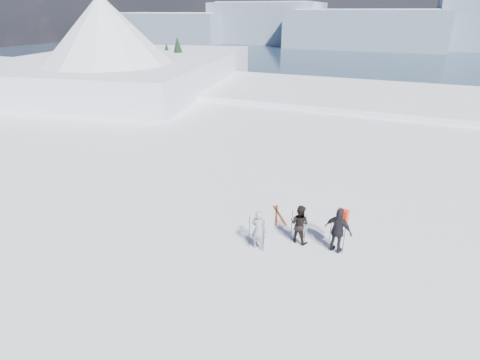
# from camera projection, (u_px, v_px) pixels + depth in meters

# --- Properties ---
(lake_basin) EXTENTS (820.00, 820.00, 71.62)m
(lake_basin) POSITION_uv_depth(u_px,v_px,m) (356.00, 157.00, 40.48)
(lake_basin) COLOR white
(lake_basin) RESTS_ON ground
(far_mountain_range) EXTENTS (770.00, 110.00, 53.00)m
(far_mountain_range) POSITION_uv_depth(u_px,v_px,m) (436.00, 26.00, 387.10)
(far_mountain_range) COLOR slate
(far_mountain_range) RESTS_ON ground
(near_ridge) EXTENTS (31.37, 35.68, 25.62)m
(near_ridge) POSITION_uv_depth(u_px,v_px,m) (145.00, 108.00, 47.98)
(near_ridge) COLOR white
(near_ridge) RESTS_ON ground
(skier_grey) EXTENTS (0.58, 0.38, 1.58)m
(skier_grey) POSITION_uv_depth(u_px,v_px,m) (259.00, 230.00, 13.50)
(skier_grey) COLOR #979DA5
(skier_grey) RESTS_ON ground
(skier_dark) EXTENTS (0.86, 0.74, 1.54)m
(skier_dark) POSITION_uv_depth(u_px,v_px,m) (299.00, 224.00, 13.92)
(skier_dark) COLOR black
(skier_dark) RESTS_ON ground
(skier_pack) EXTENTS (1.11, 0.70, 1.76)m
(skier_pack) POSITION_uv_depth(u_px,v_px,m) (338.00, 231.00, 13.29)
(skier_pack) COLOR black
(skier_pack) RESTS_ON ground
(backpack) EXTENTS (0.42, 0.31, 0.53)m
(backpack) POSITION_uv_depth(u_px,v_px,m) (345.00, 200.00, 12.99)
(backpack) COLOR red
(backpack) RESTS_ON skier_pack
(ski_poles) EXTENTS (3.27, 1.06, 1.37)m
(ski_poles) POSITION_uv_depth(u_px,v_px,m) (297.00, 233.00, 13.57)
(ski_poles) COLOR black
(ski_poles) RESTS_ON ground
(skis_loose) EXTENTS (1.06, 1.66, 0.03)m
(skis_loose) POSITION_uv_depth(u_px,v_px,m) (278.00, 215.00, 16.05)
(skis_loose) COLOR black
(skis_loose) RESTS_ON ground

